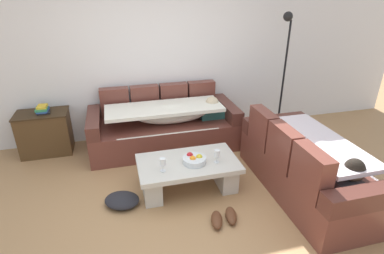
{
  "coord_description": "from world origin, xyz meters",
  "views": [
    {
      "loc": [
        -0.6,
        -2.59,
        2.29
      ],
      "look_at": [
        0.35,
        1.02,
        0.55
      ],
      "focal_mm": 28.56,
      "sensor_mm": 36.0,
      "label": 1
    }
  ],
  "objects_px": {
    "couch_along_wall": "(166,126)",
    "crumpled_garment": "(122,200)",
    "fruit_bowl": "(194,160)",
    "coffee_table": "(188,171)",
    "side_cabinet": "(45,133)",
    "book_stack_on_cabinet": "(42,109)",
    "wine_glass_near_right": "(217,154)",
    "couch_near_window": "(308,167)",
    "pair_of_shoes": "(224,218)",
    "wine_glass_near_left": "(163,162)",
    "floor_lamp": "(283,67)"
  },
  "relations": [
    {
      "from": "couch_near_window",
      "to": "couch_along_wall",
      "type": "bearing_deg",
      "value": 41.96
    },
    {
      "from": "couch_along_wall",
      "to": "wine_glass_near_right",
      "type": "bearing_deg",
      "value": -73.36
    },
    {
      "from": "couch_near_window",
      "to": "coffee_table",
      "type": "bearing_deg",
      "value": 73.35
    },
    {
      "from": "couch_along_wall",
      "to": "side_cabinet",
      "type": "height_order",
      "value": "couch_along_wall"
    },
    {
      "from": "pair_of_shoes",
      "to": "wine_glass_near_left",
      "type": "bearing_deg",
      "value": 135.39
    },
    {
      "from": "wine_glass_near_right",
      "to": "crumpled_garment",
      "type": "xyz_separation_m",
      "value": [
        -1.14,
        -0.02,
        -0.44
      ]
    },
    {
      "from": "book_stack_on_cabinet",
      "to": "wine_glass_near_right",
      "type": "bearing_deg",
      "value": -35.55
    },
    {
      "from": "coffee_table",
      "to": "pair_of_shoes",
      "type": "relative_size",
      "value": 3.4
    },
    {
      "from": "side_cabinet",
      "to": "crumpled_garment",
      "type": "height_order",
      "value": "side_cabinet"
    },
    {
      "from": "coffee_table",
      "to": "book_stack_on_cabinet",
      "type": "distance_m",
      "value": 2.32
    },
    {
      "from": "couch_near_window",
      "to": "wine_glass_near_right",
      "type": "xyz_separation_m",
      "value": [
        -1.04,
        0.31,
        0.16
      ]
    },
    {
      "from": "coffee_table",
      "to": "fruit_bowl",
      "type": "relative_size",
      "value": 4.29
    },
    {
      "from": "floor_lamp",
      "to": "side_cabinet",
      "type": "bearing_deg",
      "value": 176.71
    },
    {
      "from": "side_cabinet",
      "to": "floor_lamp",
      "type": "relative_size",
      "value": 0.37
    },
    {
      "from": "couch_along_wall",
      "to": "fruit_bowl",
      "type": "distance_m",
      "value": 1.23
    },
    {
      "from": "crumpled_garment",
      "to": "book_stack_on_cabinet",
      "type": "bearing_deg",
      "value": 122.5
    },
    {
      "from": "wine_glass_near_left",
      "to": "couch_along_wall",
      "type": "bearing_deg",
      "value": 78.41
    },
    {
      "from": "couch_along_wall",
      "to": "floor_lamp",
      "type": "distance_m",
      "value": 2.07
    },
    {
      "from": "wine_glass_near_right",
      "to": "crumpled_garment",
      "type": "bearing_deg",
      "value": -178.95
    },
    {
      "from": "fruit_bowl",
      "to": "book_stack_on_cabinet",
      "type": "relative_size",
      "value": 1.24
    },
    {
      "from": "wine_glass_near_left",
      "to": "crumpled_garment",
      "type": "bearing_deg",
      "value": 179.03
    },
    {
      "from": "couch_near_window",
      "to": "floor_lamp",
      "type": "relative_size",
      "value": 0.98
    },
    {
      "from": "coffee_table",
      "to": "side_cabinet",
      "type": "bearing_deg",
      "value": 142.34
    },
    {
      "from": "wine_glass_near_left",
      "to": "book_stack_on_cabinet",
      "type": "bearing_deg",
      "value": 133.52
    },
    {
      "from": "crumpled_garment",
      "to": "pair_of_shoes",
      "type": "bearing_deg",
      "value": -28.0
    },
    {
      "from": "fruit_bowl",
      "to": "floor_lamp",
      "type": "distance_m",
      "value": 2.28
    },
    {
      "from": "wine_glass_near_right",
      "to": "couch_near_window",
      "type": "bearing_deg",
      "value": -16.35
    },
    {
      "from": "side_cabinet",
      "to": "floor_lamp",
      "type": "height_order",
      "value": "floor_lamp"
    },
    {
      "from": "couch_along_wall",
      "to": "couch_near_window",
      "type": "xyz_separation_m",
      "value": [
        1.42,
        -1.58,
        0.0
      ]
    },
    {
      "from": "pair_of_shoes",
      "to": "couch_near_window",
      "type": "bearing_deg",
      "value": 13.1
    },
    {
      "from": "side_cabinet",
      "to": "crumpled_garment",
      "type": "xyz_separation_m",
      "value": [
        1.01,
        -1.53,
        -0.26
      ]
    },
    {
      "from": "floor_lamp",
      "to": "pair_of_shoes",
      "type": "relative_size",
      "value": 5.53
    },
    {
      "from": "crumpled_garment",
      "to": "side_cabinet",
      "type": "bearing_deg",
      "value": 123.39
    },
    {
      "from": "couch_along_wall",
      "to": "pair_of_shoes",
      "type": "distance_m",
      "value": 1.89
    },
    {
      "from": "wine_glass_near_left",
      "to": "side_cabinet",
      "type": "height_order",
      "value": "side_cabinet"
    },
    {
      "from": "couch_along_wall",
      "to": "floor_lamp",
      "type": "relative_size",
      "value": 1.13
    },
    {
      "from": "coffee_table",
      "to": "side_cabinet",
      "type": "xyz_separation_m",
      "value": [
        -1.82,
        1.4,
        0.08
      ]
    },
    {
      "from": "couch_along_wall",
      "to": "couch_near_window",
      "type": "relative_size",
      "value": 1.15
    },
    {
      "from": "coffee_table",
      "to": "side_cabinet",
      "type": "relative_size",
      "value": 1.67
    },
    {
      "from": "coffee_table",
      "to": "pair_of_shoes",
      "type": "bearing_deg",
      "value": -71.59
    },
    {
      "from": "floor_lamp",
      "to": "fruit_bowl",
      "type": "bearing_deg",
      "value": -145.36
    },
    {
      "from": "wine_glass_near_right",
      "to": "fruit_bowl",
      "type": "bearing_deg",
      "value": 167.01
    },
    {
      "from": "couch_along_wall",
      "to": "side_cabinet",
      "type": "relative_size",
      "value": 3.06
    },
    {
      "from": "wine_glass_near_left",
      "to": "floor_lamp",
      "type": "height_order",
      "value": "floor_lamp"
    },
    {
      "from": "couch_near_window",
      "to": "coffee_table",
      "type": "xyz_separation_m",
      "value": [
        -1.37,
        0.41,
        -0.1
      ]
    },
    {
      "from": "pair_of_shoes",
      "to": "fruit_bowl",
      "type": "bearing_deg",
      "value": 104.15
    },
    {
      "from": "fruit_bowl",
      "to": "pair_of_shoes",
      "type": "xyz_separation_m",
      "value": [
        0.16,
        -0.63,
        -0.38
      ]
    },
    {
      "from": "coffee_table",
      "to": "side_cabinet",
      "type": "height_order",
      "value": "side_cabinet"
    },
    {
      "from": "couch_along_wall",
      "to": "crumpled_garment",
      "type": "relative_size",
      "value": 5.51
    },
    {
      "from": "couch_near_window",
      "to": "book_stack_on_cabinet",
      "type": "bearing_deg",
      "value": 60.09
    }
  ]
}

